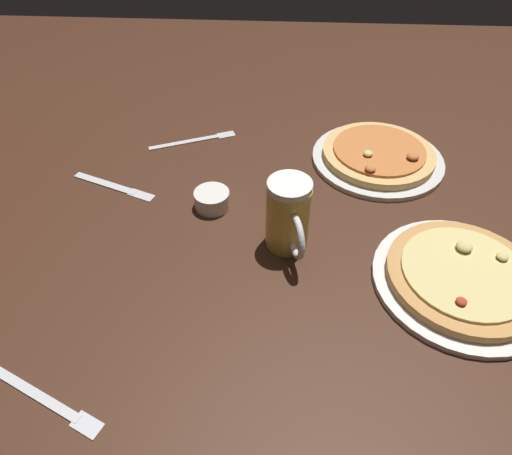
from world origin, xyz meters
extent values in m
cube|color=#3D2114|center=(0.00, 0.00, -0.01)|extent=(2.40, 2.40, 0.03)
cylinder|color=silver|center=(0.37, -0.10, 0.01)|extent=(0.31, 0.31, 0.01)
cylinder|color=tan|center=(0.37, -0.10, 0.02)|extent=(0.27, 0.27, 0.02)
cylinder|color=#DBC67A|center=(0.37, -0.10, 0.03)|extent=(0.22, 0.22, 0.01)
ellipsoid|color=#DBC67A|center=(0.38, -0.05, 0.04)|extent=(0.03, 0.03, 0.01)
ellipsoid|color=#B73823|center=(0.35, -0.18, 0.04)|extent=(0.02, 0.02, 0.01)
ellipsoid|color=#DBC67A|center=(0.45, -0.07, 0.04)|extent=(0.02, 0.02, 0.01)
cylinder|color=silver|center=(0.28, 0.27, 0.01)|extent=(0.31, 0.31, 0.01)
cylinder|color=tan|center=(0.28, 0.27, 0.02)|extent=(0.26, 0.26, 0.02)
cylinder|color=#C67038|center=(0.28, 0.27, 0.03)|extent=(0.22, 0.22, 0.01)
ellipsoid|color=#C67038|center=(0.24, 0.18, 0.04)|extent=(0.02, 0.02, 0.01)
ellipsoid|color=#DBC67A|center=(0.24, 0.24, 0.04)|extent=(0.02, 0.02, 0.01)
ellipsoid|color=#C67038|center=(0.34, 0.23, 0.04)|extent=(0.03, 0.03, 0.01)
cylinder|color=gold|center=(0.06, -0.02, 0.07)|extent=(0.08, 0.08, 0.13)
cylinder|color=white|center=(0.06, -0.02, 0.14)|extent=(0.08, 0.08, 0.01)
torus|color=silver|center=(0.08, -0.07, 0.07)|extent=(0.04, 0.09, 0.09)
cylinder|color=silver|center=(-0.10, 0.08, 0.02)|extent=(0.08, 0.08, 0.04)
cube|color=silver|center=(-0.31, -0.35, 0.00)|extent=(0.17, 0.09, 0.01)
cube|color=silver|center=(-0.21, -0.40, 0.00)|extent=(0.05, 0.04, 0.00)
cube|color=silver|center=(-0.35, 0.14, 0.00)|extent=(0.16, 0.08, 0.01)
cube|color=silver|center=(-0.26, 0.11, 0.00)|extent=(0.06, 0.04, 0.00)
cube|color=silver|center=(-0.20, 0.32, 0.00)|extent=(0.18, 0.08, 0.01)
cube|color=silver|center=(-0.10, 0.37, 0.00)|extent=(0.05, 0.04, 0.00)
camera|label=1|loc=(0.04, -0.66, 0.64)|focal=32.34mm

